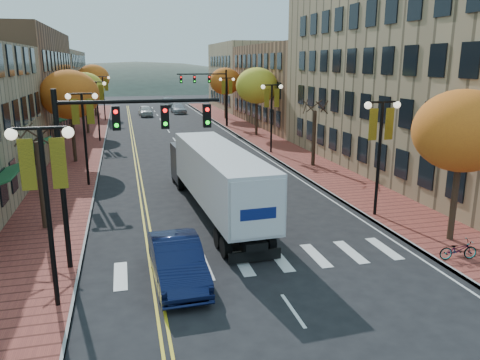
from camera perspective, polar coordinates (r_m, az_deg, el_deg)
ground at (r=17.69m, az=4.18°, el=-12.47°), size 200.00×200.00×0.00m
sidewalk_left at (r=48.30m, az=-18.53°, el=4.12°), size 4.00×85.00×0.15m
sidewalk_right at (r=50.14m, az=2.47°, el=5.19°), size 4.00×85.00×0.15m
building_left_far at (r=77.00m, az=-23.32°, el=10.72°), size 12.00×26.00×9.50m
building_right_near at (r=38.91m, az=23.83°, el=12.41°), size 15.00×28.00×15.00m
building_right_mid at (r=61.73m, az=8.63°, el=11.34°), size 15.00×24.00×10.00m
building_right_far at (r=82.46m, az=2.69°, el=12.51°), size 15.00×20.00×11.00m
tree_left_a at (r=24.02m, az=-23.06°, el=-0.63°), size 0.28×0.28×4.20m
tree_left_b at (r=39.27m, az=-20.04°, el=9.75°), size 4.48×4.48×7.21m
tree_left_c at (r=55.21m, az=-18.39°, el=10.52°), size 4.16×4.16×6.69m
tree_left_d at (r=73.14m, az=-17.44°, el=11.76°), size 4.61×4.61×7.42m
tree_right_a at (r=22.22m, az=25.46°, el=5.40°), size 4.16×4.16×6.69m
tree_right_b at (r=36.30m, az=8.99°, el=5.04°), size 0.28×0.28×4.20m
tree_right_c at (r=51.02m, az=2.05°, el=11.42°), size 4.48×4.48×7.21m
tree_right_d at (r=66.54m, az=-1.82°, el=11.94°), size 4.35×4.35×7.00m
lamp_left_a at (r=15.63m, az=-22.66°, el=-0.38°), size 1.96×0.36×6.05m
lamp_left_b at (r=31.30m, az=-18.53°, el=6.81°), size 1.96×0.36×6.05m
lamp_left_c at (r=49.19m, az=-17.04°, el=9.37°), size 1.96×0.36×6.05m
lamp_left_d at (r=67.14m, az=-16.33°, el=10.55°), size 1.96×0.36×6.05m
lamp_right_a at (r=24.71m, az=16.74°, el=5.15°), size 1.96×0.36×6.05m
lamp_right_b at (r=41.12m, az=3.88°, el=9.11°), size 1.96×0.36×6.05m
lamp_right_c at (r=58.47m, az=-1.59°, el=10.65°), size 1.96×0.36×6.05m
traffic_mast_near at (r=18.25m, az=-15.23°, el=4.22°), size 6.10×0.35×7.00m
traffic_mast_far at (r=58.03m, az=-3.58°, el=11.22°), size 6.10×0.34×7.00m
semi_truck at (r=24.87m, az=-3.23°, el=0.77°), size 3.12×14.89×3.70m
navy_sedan at (r=17.61m, az=-7.65°, el=-9.75°), size 1.90×5.02×1.64m
black_suv at (r=28.40m, az=-2.07°, el=-0.70°), size 2.36×4.64×1.26m
car_far_white at (r=72.30m, az=-11.45°, el=8.27°), size 2.14×4.74×1.58m
car_far_silver at (r=75.64m, az=-7.53°, el=8.64°), size 2.22×5.14×1.47m
car_far_oncoming at (r=87.37m, az=-8.87°, el=9.37°), size 2.21×5.02×1.60m
bicycle at (r=21.04m, az=25.07°, el=-7.70°), size 1.63×0.77×0.82m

